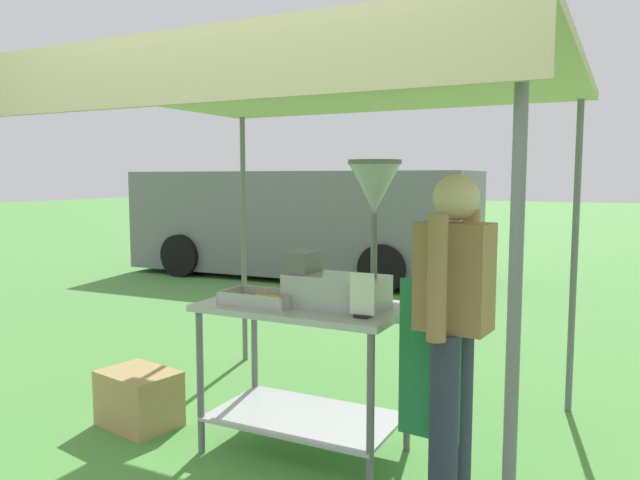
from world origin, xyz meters
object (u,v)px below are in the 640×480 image
object	(u,v)px
donut_tray	(261,299)
van_grey	(301,222)
donut_cart	(304,347)
vendor	(452,321)
donut_fryer	(349,249)
stall_canopy	(312,92)
supply_crate	(139,398)
menu_sign	(362,299)

from	to	relation	value
donut_tray	van_grey	distance (m)	6.53
donut_tray	van_grey	bearing A→B (deg)	116.54
donut_cart	van_grey	size ratio (longest dim) A/B	0.21
vendor	van_grey	distance (m)	7.13
donut_tray	donut_fryer	distance (m)	0.59
stall_canopy	donut_tray	distance (m)	1.21
donut_fryer	supply_crate	size ratio (longest dim) A/B	1.49
donut_tray	donut_cart	bearing A→B (deg)	25.36
donut_fryer	supply_crate	bearing A→B (deg)	-173.80
donut_fryer	van_grey	distance (m)	6.68
donut_tray	menu_sign	world-z (taller)	menu_sign
donut_cart	van_grey	distance (m)	6.54
menu_sign	vendor	size ratio (longest dim) A/B	0.14
donut_tray	vendor	distance (m)	1.11
donut_cart	van_grey	xyz separation A→B (m)	(-3.14, 5.73, 0.25)
donut_tray	stall_canopy	bearing A→B (deg)	42.46
stall_canopy	donut_tray	xyz separation A→B (m)	(-0.22, -0.20, -1.18)
donut_cart	donut_tray	distance (m)	0.37
stall_canopy	donut_tray	size ratio (longest dim) A/B	6.54
donut_cart	supply_crate	bearing A→B (deg)	-172.61
donut_cart	menu_sign	bearing A→B (deg)	-22.20
donut_fryer	donut_cart	bearing A→B (deg)	-178.75
donut_cart	donut_fryer	world-z (taller)	donut_fryer
stall_canopy	donut_fryer	distance (m)	0.92
donut_cart	menu_sign	xyz separation A→B (m)	(0.43, -0.18, 0.35)
supply_crate	donut_tray	bearing A→B (deg)	2.64
menu_sign	van_grey	distance (m)	6.90
menu_sign	vendor	world-z (taller)	vendor
donut_cart	donut_tray	xyz separation A→B (m)	(-0.22, -0.10, 0.28)
donut_cart	vendor	distance (m)	0.95
stall_canopy	donut_fryer	world-z (taller)	stall_canopy
stall_canopy	van_grey	distance (m)	6.56
stall_canopy	vendor	xyz separation A→B (m)	(0.89, -0.24, -1.17)
donut_tray	vendor	size ratio (longest dim) A/B	0.27
donut_fryer	vendor	world-z (taller)	donut_fryer
donut_tray	supply_crate	distance (m)	1.16
donut_fryer	menu_sign	size ratio (longest dim) A/B	3.48
donut_tray	supply_crate	size ratio (longest dim) A/B	0.80
stall_canopy	donut_tray	world-z (taller)	stall_canopy
stall_canopy	donut_fryer	size ratio (longest dim) A/B	3.51
vendor	donut_cart	bearing A→B (deg)	170.63
stall_canopy	supply_crate	distance (m)	2.22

